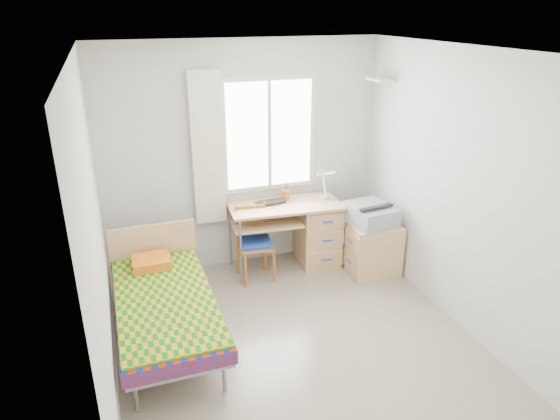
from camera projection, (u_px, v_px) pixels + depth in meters
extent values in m
plane|color=#BCAD93|center=(297.00, 343.00, 4.64)|extent=(3.50, 3.50, 0.00)
plane|color=white|center=(302.00, 51.00, 3.65)|extent=(3.50, 3.50, 0.00)
plane|color=silver|center=(244.00, 158.00, 5.67)|extent=(3.20, 0.00, 3.20)
plane|color=silver|center=(96.00, 242.00, 3.66)|extent=(0.00, 3.50, 3.50)
plane|color=silver|center=(460.00, 192.00, 4.63)|extent=(0.00, 3.50, 3.50)
cube|color=white|center=(269.00, 135.00, 5.65)|extent=(1.10, 0.04, 1.30)
cube|color=white|center=(269.00, 135.00, 5.64)|extent=(1.00, 0.02, 1.20)
cube|color=white|center=(269.00, 135.00, 5.64)|extent=(0.04, 0.02, 1.20)
cube|color=white|center=(208.00, 150.00, 5.43)|extent=(0.35, 0.05, 1.70)
cube|color=white|center=(380.00, 79.00, 5.50)|extent=(0.20, 0.32, 0.03)
cube|color=gray|center=(166.00, 311.00, 4.56)|extent=(0.84, 1.85, 0.06)
cube|color=#AD2A0B|center=(165.00, 305.00, 4.53)|extent=(0.88, 1.87, 0.13)
cube|color=gold|center=(165.00, 299.00, 4.49)|extent=(0.86, 1.75, 0.03)
cube|color=#E4A777|center=(153.00, 247.00, 5.25)|extent=(0.89, 0.05, 0.51)
cube|color=orange|center=(151.00, 262.00, 5.01)|extent=(0.37, 0.31, 0.09)
cylinder|color=gray|center=(136.00, 396.00, 3.80)|extent=(0.04, 0.04, 0.29)
cylinder|color=gray|center=(190.00, 278.00, 5.44)|extent=(0.04, 0.04, 0.29)
cube|color=#E4A777|center=(285.00, 205.00, 5.71)|extent=(1.32, 0.69, 0.03)
cube|color=tan|center=(317.00, 232.00, 5.99)|extent=(0.49, 0.60, 0.77)
cube|color=tan|center=(266.00, 221.00, 5.71)|extent=(0.82, 0.61, 0.02)
cylinder|color=gray|center=(241.00, 254.00, 5.47)|extent=(0.03, 0.03, 0.77)
cylinder|color=gray|center=(230.00, 236.00, 5.89)|extent=(0.03, 0.03, 0.77)
cube|color=#97581D|center=(255.00, 245.00, 5.60)|extent=(0.42, 0.42, 0.04)
cube|color=navy|center=(255.00, 243.00, 5.59)|extent=(0.40, 0.40, 0.04)
cube|color=#97581D|center=(251.00, 218.00, 5.65)|extent=(0.33, 0.08, 0.37)
cylinder|color=#97581D|center=(245.00, 270.00, 5.48)|extent=(0.03, 0.03, 0.42)
cylinder|color=#97581D|center=(265.00, 236.00, 5.79)|extent=(0.04, 0.04, 0.85)
cube|color=tan|center=(372.00, 248.00, 5.77)|extent=(0.59, 0.54, 0.61)
cube|color=#E4A777|center=(351.00, 240.00, 5.64)|extent=(0.04, 0.46, 0.22)
cube|color=#E4A777|center=(349.00, 261.00, 5.73)|extent=(0.04, 0.46, 0.22)
cube|color=#9D9EA4|center=(370.00, 215.00, 5.62)|extent=(0.52, 0.58, 0.22)
cube|color=black|center=(371.00, 206.00, 5.58)|extent=(0.41, 0.48, 0.02)
imported|color=black|center=(272.00, 204.00, 5.68)|extent=(0.39, 0.28, 0.03)
cylinder|color=orange|center=(286.00, 194.00, 5.85)|extent=(0.10, 0.10, 0.11)
cylinder|color=white|center=(324.00, 197.00, 5.88)|extent=(0.11, 0.11, 0.03)
cylinder|color=white|center=(325.00, 184.00, 5.81)|extent=(0.02, 0.13, 0.30)
cylinder|color=white|center=(326.00, 174.00, 5.68)|extent=(0.14, 0.26, 0.12)
cone|color=white|center=(323.00, 174.00, 5.56)|extent=(0.16, 0.17, 0.14)
imported|color=gray|center=(268.00, 222.00, 5.74)|extent=(0.26, 0.30, 0.02)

